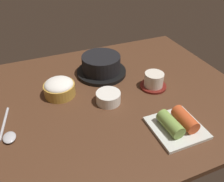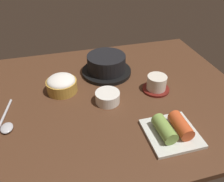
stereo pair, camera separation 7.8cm
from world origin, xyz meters
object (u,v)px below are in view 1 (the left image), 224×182
stone_pot (101,65)px  tea_cup_with_saucer (154,81)px  banchan_cup_center (108,97)px  kimchi_plate (177,124)px  rice_bowl (59,87)px  spoon (8,133)px

stone_pot → tea_cup_with_saucer: 21.85cm
banchan_cup_center → tea_cup_with_saucer: bearing=6.0°
kimchi_plate → stone_pot: bearing=104.5°
banchan_cup_center → kimchi_plate: size_ratio=0.57×
banchan_cup_center → rice_bowl: bearing=143.9°
kimchi_plate → tea_cup_with_saucer: bearing=77.6°
stone_pot → rice_bowl: 20.11cm
banchan_cup_center → kimchi_plate: (14.00, -19.48, -0.12)cm
rice_bowl → spoon: 22.57cm
tea_cup_with_saucer → kimchi_plate: bearing=-102.4°
kimchi_plate → spoon: 49.22cm
tea_cup_with_saucer → spoon: bearing=-174.5°
spoon → banchan_cup_center: bearing=5.2°
stone_pot → rice_bowl: size_ratio=1.82×
banchan_cup_center → kimchi_plate: bearing=-54.3°
banchan_cup_center → spoon: bearing=-174.8°
spoon → kimchi_plate: bearing=-19.7°
rice_bowl → kimchi_plate: (28.30, -29.89, -1.16)cm
stone_pot → spoon: size_ratio=1.21×
stone_pot → rice_bowl: bearing=-157.0°
tea_cup_with_saucer → spoon: (-51.07, -4.91, -2.15)cm
tea_cup_with_saucer → kimchi_plate: 21.99cm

